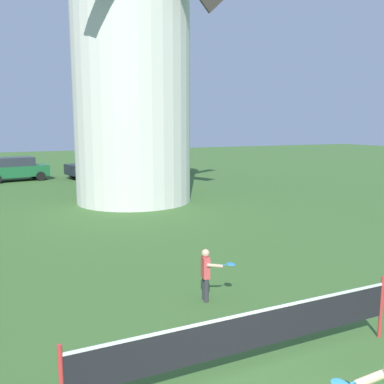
# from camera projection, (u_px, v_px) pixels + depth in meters

# --- Properties ---
(windmill) EXTENTS (6.64, 6.19, 15.55)m
(windmill) POSITION_uv_depth(u_px,v_px,m) (131.00, 29.00, 19.32)
(windmill) COLOR silver
(windmill) RESTS_ON ground_plane
(tennis_net) EXTENTS (5.38, 0.06, 1.10)m
(tennis_net) POSITION_uv_depth(u_px,v_px,m) (250.00, 331.00, 6.15)
(tennis_net) COLOR red
(tennis_net) RESTS_ON ground_plane
(player_far) EXTENTS (0.67, 0.55, 1.12)m
(player_far) POSITION_uv_depth(u_px,v_px,m) (207.00, 272.00, 8.80)
(player_far) COLOR #333338
(player_far) RESTS_ON ground_plane
(parked_car_green) EXTENTS (4.25, 2.45, 1.56)m
(parked_car_green) POSITION_uv_depth(u_px,v_px,m) (15.00, 169.00, 27.93)
(parked_car_green) COLOR #1E6638
(parked_car_green) RESTS_ON ground_plane
(parked_car_black) EXTENTS (4.24, 2.43, 1.56)m
(parked_car_black) POSITION_uv_depth(u_px,v_px,m) (96.00, 166.00, 29.66)
(parked_car_black) COLOR #1E232D
(parked_car_black) RESTS_ON ground_plane
(parked_car_mustard) EXTENTS (4.20, 2.10, 1.56)m
(parked_car_mustard) POSITION_uv_depth(u_px,v_px,m) (160.00, 163.00, 32.54)
(parked_car_mustard) COLOR #999919
(parked_car_mustard) RESTS_ON ground_plane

